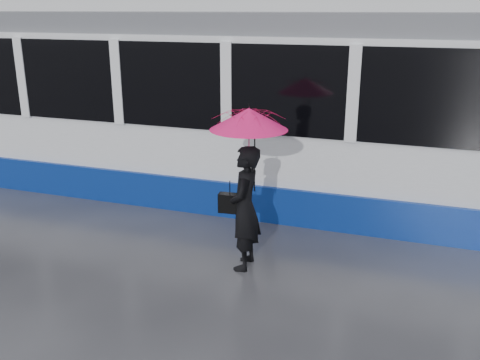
% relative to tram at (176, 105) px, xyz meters
% --- Properties ---
extents(ground, '(90.00, 90.00, 0.00)m').
position_rel_tram_xyz_m(ground, '(2.33, -2.50, -1.64)').
color(ground, '#2C2C31').
rests_on(ground, ground).
extents(rails, '(34.00, 1.51, 0.02)m').
position_rel_tram_xyz_m(rails, '(2.33, -0.00, -1.63)').
color(rails, '#3F3D38').
rests_on(rails, ground).
extents(tram, '(26.00, 2.56, 3.35)m').
position_rel_tram_xyz_m(tram, '(0.00, 0.00, 0.00)').
color(tram, white).
rests_on(tram, ground).
extents(woman, '(0.47, 0.66, 1.72)m').
position_rel_tram_xyz_m(woman, '(2.38, -2.88, -0.78)').
color(woman, black).
rests_on(woman, ground).
extents(umbrella, '(1.10, 1.10, 1.16)m').
position_rel_tram_xyz_m(umbrella, '(2.43, -2.88, 0.24)').
color(umbrella, '#FF1597').
rests_on(umbrella, ground).
extents(handbag, '(0.32, 0.16, 0.45)m').
position_rel_tram_xyz_m(handbag, '(2.16, -2.86, -0.74)').
color(handbag, black).
rests_on(handbag, ground).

